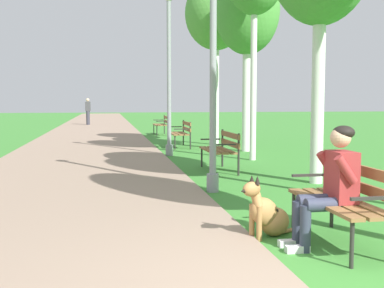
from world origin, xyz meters
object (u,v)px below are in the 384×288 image
Objects in this scene: lamp_post_mid at (169,71)px; park_bench_near at (346,196)px; dog_shepherd at (268,214)px; lamp_post_near at (213,47)px; park_bench_mid at (222,147)px; birch_tree_fifth at (247,11)px; pedestrian_distant at (88,112)px; park_bench_far at (181,131)px; birch_tree_sixth at (216,15)px; park_bench_furthest at (162,123)px; person_seated_on_near_bench at (331,182)px.

park_bench_near is at bearing -84.96° from lamp_post_mid.
lamp_post_near reaches higher than dog_shepherd.
lamp_post_mid reaches higher than park_bench_mid.
birch_tree_fifth is 3.30× the size of pedestrian_distant.
park_bench_near is at bearing -29.43° from dog_shepherd.
park_bench_near is 1.00× the size of park_bench_mid.
birch_tree_sixth is at bearing 30.69° from park_bench_far.
pedestrian_distant is (-3.51, 9.04, 0.33)m from park_bench_furthest.
birch_tree_sixth reaches higher than lamp_post_mid.
birch_tree_fifth is 17.54m from pedestrian_distant.
park_bench_near is 25.99m from pedestrian_distant.
person_seated_on_near_bench is at bearing -86.38° from lamp_post_mid.
birch_tree_fifth reaches higher than person_seated_on_near_bench.
lamp_post_near is at bearing 90.34° from dog_shepherd.
park_bench_far is at bearing 85.12° from lamp_post_near.
pedestrian_distant is at bearing 107.44° from birch_tree_fifth.
park_bench_furthest is 0.91× the size of pedestrian_distant.
lamp_post_mid reaches higher than park_bench_furthest.
park_bench_mid is 0.28× the size of birch_tree_fifth.
dog_shepherd is at bearing -83.66° from pedestrian_distant.
park_bench_furthest is at bearing 89.99° from park_bench_mid.
lamp_post_near is at bearing -89.75° from lamp_post_mid.
park_bench_far is 3.01m from lamp_post_mid.
park_bench_mid is at bearing -90.01° from park_bench_furthest.
lamp_post_near is at bearing -110.99° from birch_tree_fifth.
park_bench_far is 0.33× the size of lamp_post_near.
lamp_post_near reaches higher than person_seated_on_near_bench.
lamp_post_mid is at bearing 103.31° from park_bench_mid.
park_bench_mid is at bearing -113.31° from birch_tree_fifth.
birch_tree_fifth reaches higher than pedestrian_distant.
person_seated_on_near_bench reaches higher than park_bench_furthest.
park_bench_near is 16.71m from park_bench_furthest.
park_bench_far is at bearing 90.37° from park_bench_near.
park_bench_furthest is 0.33× the size of lamp_post_near.
birch_tree_sixth is at bearing -71.28° from pedestrian_distant.
dog_shepherd is (-0.69, -5.05, -0.25)m from park_bench_mid.
lamp_post_near is at bearing -92.99° from park_bench_furthest.
birch_tree_fifth is (2.37, 6.17, 1.73)m from lamp_post_near.
person_seated_on_near_bench is 26.03m from pedestrian_distant.
birch_tree_fifth is at bearing 66.69° from park_bench_mid.
park_bench_furthest is 9.70m from pedestrian_distant.
lamp_post_near reaches higher than lamp_post_mid.
person_seated_on_near_bench is at bearing -90.64° from park_bench_furthest.
park_bench_furthest is 8.40m from lamp_post_mid.
park_bench_far is 0.91× the size of pedestrian_distant.
lamp_post_mid is (-0.02, 5.41, -0.06)m from lamp_post_near.
dog_shepherd is at bearing -92.43° from park_bench_furthest.
person_seated_on_near_bench is 0.22× the size of birch_tree_sixth.
lamp_post_near is (-0.73, 3.13, 1.85)m from park_bench_near.
park_bench_near is 5.45m from park_bench_mid.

